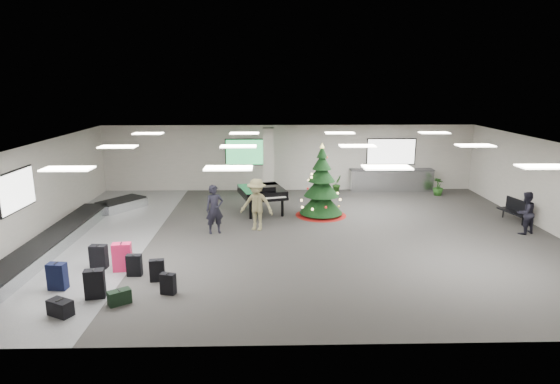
{
  "coord_description": "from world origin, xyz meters",
  "views": [
    {
      "loc": [
        -0.99,
        -15.57,
        5.27
      ],
      "look_at": [
        -0.58,
        1.0,
        1.32
      ],
      "focal_mm": 30.0,
      "sensor_mm": 36.0,
      "label": 1
    }
  ],
  "objects_px": {
    "bench": "(516,209)",
    "traveler_a": "(215,209)",
    "baggage_carousel": "(70,232)",
    "potted_plant_left": "(337,184)",
    "christmas_tree": "(321,191)",
    "pink_suitcase": "(122,257)",
    "traveler_b": "(257,205)",
    "service_counter": "(391,180)",
    "traveler_bench": "(525,213)",
    "potted_plant_right": "(438,187)",
    "grand_piano": "(262,192)"
  },
  "relations": [
    {
      "from": "baggage_carousel",
      "to": "christmas_tree",
      "type": "height_order",
      "value": "christmas_tree"
    },
    {
      "from": "service_counter",
      "to": "traveler_b",
      "type": "xyz_separation_m",
      "value": [
        -6.43,
        -5.98,
        0.4
      ]
    },
    {
      "from": "service_counter",
      "to": "grand_piano",
      "type": "xyz_separation_m",
      "value": [
        -6.26,
        -3.78,
        0.32
      ]
    },
    {
      "from": "traveler_b",
      "to": "grand_piano",
      "type": "bearing_deg",
      "value": 102.69
    },
    {
      "from": "bench",
      "to": "traveler_a",
      "type": "distance_m",
      "value": 11.44
    },
    {
      "from": "christmas_tree",
      "to": "potted_plant_right",
      "type": "bearing_deg",
      "value": 28.64
    },
    {
      "from": "bench",
      "to": "potted_plant_left",
      "type": "distance_m",
      "value": 7.9
    },
    {
      "from": "grand_piano",
      "to": "traveler_bench",
      "type": "bearing_deg",
      "value": -32.08
    },
    {
      "from": "bench",
      "to": "potted_plant_right",
      "type": "bearing_deg",
      "value": 97.75
    },
    {
      "from": "pink_suitcase",
      "to": "potted_plant_right",
      "type": "xyz_separation_m",
      "value": [
        12.15,
        8.7,
        0.02
      ]
    },
    {
      "from": "christmas_tree",
      "to": "traveler_b",
      "type": "relative_size",
      "value": 1.55
    },
    {
      "from": "baggage_carousel",
      "to": "christmas_tree",
      "type": "relative_size",
      "value": 3.33
    },
    {
      "from": "pink_suitcase",
      "to": "christmas_tree",
      "type": "height_order",
      "value": "christmas_tree"
    },
    {
      "from": "service_counter",
      "to": "potted_plant_left",
      "type": "relative_size",
      "value": 4.83
    },
    {
      "from": "bench",
      "to": "service_counter",
      "type": "bearing_deg",
      "value": 112.21
    },
    {
      "from": "service_counter",
      "to": "christmas_tree",
      "type": "xyz_separation_m",
      "value": [
        -3.9,
        -4.18,
        0.45
      ]
    },
    {
      "from": "baggage_carousel",
      "to": "traveler_b",
      "type": "bearing_deg",
      "value": 6.68
    },
    {
      "from": "service_counter",
      "to": "pink_suitcase",
      "type": "distance_m",
      "value": 14.02
    },
    {
      "from": "potted_plant_right",
      "to": "grand_piano",
      "type": "bearing_deg",
      "value": -161.09
    },
    {
      "from": "potted_plant_left",
      "to": "potted_plant_right",
      "type": "height_order",
      "value": "potted_plant_right"
    },
    {
      "from": "baggage_carousel",
      "to": "christmas_tree",
      "type": "bearing_deg",
      "value": 15.96
    },
    {
      "from": "christmas_tree",
      "to": "service_counter",
      "type": "bearing_deg",
      "value": 46.95
    },
    {
      "from": "pink_suitcase",
      "to": "service_counter",
      "type": "bearing_deg",
      "value": 36.7
    },
    {
      "from": "service_counter",
      "to": "traveler_b",
      "type": "distance_m",
      "value": 8.79
    },
    {
      "from": "service_counter",
      "to": "potted_plant_right",
      "type": "xyz_separation_m",
      "value": [
        1.99,
        -0.96,
        -0.12
      ]
    },
    {
      "from": "bench",
      "to": "pink_suitcase",
      "type": "bearing_deg",
      "value": -173.38
    },
    {
      "from": "baggage_carousel",
      "to": "potted_plant_left",
      "type": "height_order",
      "value": "potted_plant_left"
    },
    {
      "from": "christmas_tree",
      "to": "bench",
      "type": "xyz_separation_m",
      "value": [
        7.37,
        -1.02,
        -0.52
      ]
    },
    {
      "from": "pink_suitcase",
      "to": "potted_plant_right",
      "type": "bearing_deg",
      "value": 28.75
    },
    {
      "from": "grand_piano",
      "to": "traveler_a",
      "type": "xyz_separation_m",
      "value": [
        -1.64,
        -2.56,
        0.0
      ]
    },
    {
      "from": "traveler_b",
      "to": "pink_suitcase",
      "type": "bearing_deg",
      "value": -118.1
    },
    {
      "from": "christmas_tree",
      "to": "bench",
      "type": "relative_size",
      "value": 2.07
    },
    {
      "from": "traveler_a",
      "to": "traveler_b",
      "type": "relative_size",
      "value": 0.93
    },
    {
      "from": "pink_suitcase",
      "to": "christmas_tree",
      "type": "xyz_separation_m",
      "value": [
        6.26,
        5.49,
        0.59
      ]
    },
    {
      "from": "bench",
      "to": "traveler_a",
      "type": "height_order",
      "value": "traveler_a"
    },
    {
      "from": "pink_suitcase",
      "to": "potted_plant_right",
      "type": "height_order",
      "value": "potted_plant_right"
    },
    {
      "from": "potted_plant_left",
      "to": "traveler_bench",
      "type": "bearing_deg",
      "value": -48.32
    },
    {
      "from": "service_counter",
      "to": "potted_plant_right",
      "type": "distance_m",
      "value": 2.21
    },
    {
      "from": "potted_plant_right",
      "to": "traveler_bench",
      "type": "bearing_deg",
      "value": -79.93
    },
    {
      "from": "baggage_carousel",
      "to": "traveler_a",
      "type": "bearing_deg",
      "value": 4.54
    },
    {
      "from": "service_counter",
      "to": "traveler_bench",
      "type": "bearing_deg",
      "value": -65.77
    },
    {
      "from": "baggage_carousel",
      "to": "christmas_tree",
      "type": "xyz_separation_m",
      "value": [
        8.94,
        2.56,
        0.79
      ]
    },
    {
      "from": "pink_suitcase",
      "to": "traveler_b",
      "type": "relative_size",
      "value": 0.44
    },
    {
      "from": "service_counter",
      "to": "potted_plant_right",
      "type": "relative_size",
      "value": 4.76
    },
    {
      "from": "service_counter",
      "to": "bench",
      "type": "relative_size",
      "value": 2.87
    },
    {
      "from": "traveler_a",
      "to": "service_counter",
      "type": "bearing_deg",
      "value": 17.8
    },
    {
      "from": "traveler_bench",
      "to": "potted_plant_left",
      "type": "height_order",
      "value": "traveler_bench"
    },
    {
      "from": "baggage_carousel",
      "to": "potted_plant_left",
      "type": "distance_m",
      "value": 12.03
    },
    {
      "from": "pink_suitcase",
      "to": "potted_plant_right",
      "type": "relative_size",
      "value": 0.98
    },
    {
      "from": "traveler_a",
      "to": "traveler_bench",
      "type": "bearing_deg",
      "value": -22.7
    }
  ]
}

